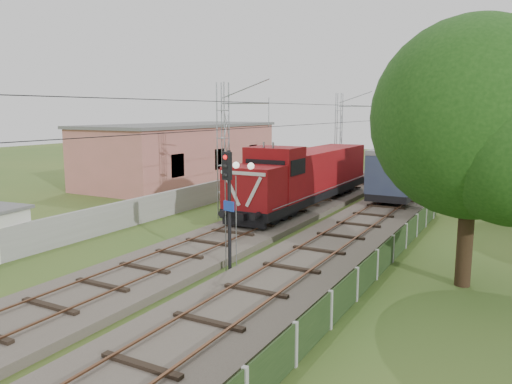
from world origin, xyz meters
The scene contains 12 objects.
ground centered at (0.00, 0.00, 0.00)m, with size 140.00×140.00×0.00m, color #355A21.
track_main centered at (0.00, 7.00, 0.18)m, with size 4.20×70.00×0.45m.
track_side centered at (5.00, 20.00, 0.18)m, with size 4.20×80.00×0.45m.
catenary centered at (-2.95, 12.00, 4.05)m, with size 3.31×70.00×8.00m.
boundary_wall centered at (-6.50, 12.00, 0.75)m, with size 0.25×40.00×1.50m, color #9E9E99.
station_building centered at (-15.00, 24.00, 2.63)m, with size 8.40×20.40×5.22m.
fence centered at (8.00, 3.00, 0.60)m, with size 0.12×32.00×1.20m.
locomotive centered at (0.00, 17.30, 2.19)m, with size 2.92×16.66×4.23m.
coach_rake centered at (5.00, 70.80, 2.36)m, with size 2.81×104.91×3.24m.
signal_post centered at (2.70, 3.40, 3.35)m, with size 0.53×0.42×4.88m.
tree_a centered at (11.05, 6.40, 6.03)m, with size 7.46×7.10×9.66m.
tree_c centered at (10.84, 28.73, 5.47)m, with size 6.76×6.44×8.77m.
Camera 1 is at (12.76, -12.70, 6.36)m, focal length 35.00 mm.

